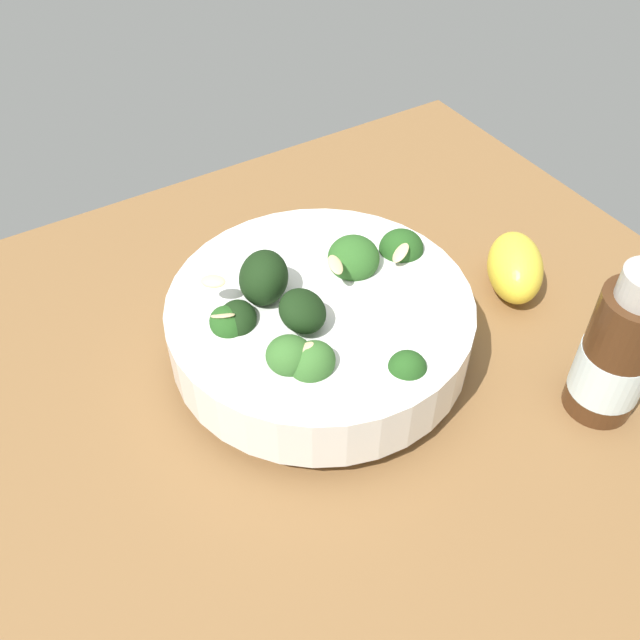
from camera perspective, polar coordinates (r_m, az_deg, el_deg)
name	(u,v)px	position (r cm, az deg, el deg)	size (l,w,h in cm)	color
ground_plane	(364,398)	(55.92, 3.61, -6.33)	(63.90, 63.90, 4.38)	brown
bowl_of_broccoli	(319,321)	(52.86, -0.04, -0.08)	(22.65, 22.65, 10.71)	white
lemon_wedge	(515,267)	(61.90, 15.43, 4.12)	(7.51, 4.52, 4.85)	yellow
bottle_tall	(617,355)	(52.70, 22.81, -2.60)	(5.00, 5.00, 12.80)	#472814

